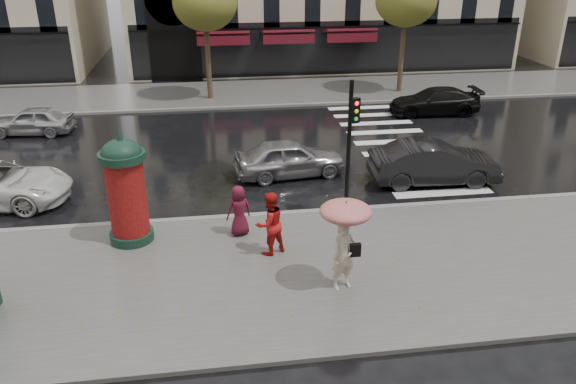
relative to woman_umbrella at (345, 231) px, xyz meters
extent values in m
plane|color=black|center=(-1.04, 1.45, -1.74)|extent=(160.00, 160.00, 0.00)
cube|color=#474744|center=(-1.04, 0.95, -1.68)|extent=(90.00, 7.00, 0.12)
cube|color=#474744|center=(-1.04, 20.45, -1.68)|extent=(90.00, 6.00, 0.12)
cube|color=slate|center=(-1.04, 4.45, -1.67)|extent=(90.00, 0.25, 0.14)
cube|color=slate|center=(-1.04, 17.45, -1.67)|extent=(90.00, 0.25, 0.14)
cube|color=silver|center=(4.96, 11.05, -1.73)|extent=(3.60, 11.75, 0.01)
cylinder|color=#38281C|center=(-3.04, 19.45, 0.86)|extent=(0.28, 0.28, 5.20)
ellipsoid|color=#3B551B|center=(-3.04, 19.45, 3.46)|extent=(3.40, 3.40, 2.89)
cylinder|color=#38281C|center=(7.96, 19.45, 0.86)|extent=(0.28, 0.28, 5.20)
ellipsoid|color=#3B551B|center=(7.96, 19.45, 3.46)|extent=(3.40, 3.40, 2.89)
imported|color=beige|center=(0.00, 0.00, -0.70)|extent=(0.78, 0.64, 1.84)
cylinder|color=black|center=(0.00, 0.00, -0.08)|extent=(0.02, 0.02, 1.17)
ellipsoid|color=#B8225C|center=(0.00, 0.00, 0.53)|extent=(1.28, 1.28, 0.45)
cone|color=black|center=(0.00, 0.00, 0.79)|extent=(0.04, 0.04, 0.10)
cube|color=black|center=(0.27, -0.07, -0.51)|extent=(0.27, 0.12, 0.34)
imported|color=#B51616|center=(-1.64, 1.98, -0.69)|extent=(1.13, 1.05, 1.85)
imported|color=#511022|center=(-2.42, 3.21, -0.84)|extent=(0.88, 0.72, 1.56)
cylinder|color=black|center=(-5.60, 3.32, -1.48)|extent=(1.27, 1.27, 0.27)
cylinder|color=maroon|center=(-5.60, 3.32, -0.21)|extent=(1.09, 1.09, 2.27)
cylinder|color=black|center=(-5.60, 3.32, 1.02)|extent=(1.31, 1.31, 0.23)
ellipsoid|color=black|center=(-5.60, 3.32, 1.11)|extent=(1.13, 1.13, 0.79)
cone|color=black|center=(-5.60, 3.32, 1.70)|extent=(0.18, 0.18, 0.41)
cylinder|color=black|center=(1.11, 4.25, 0.55)|extent=(0.13, 0.13, 4.34)
cube|color=black|center=(1.18, 4.02, 1.85)|extent=(0.32, 0.26, 0.76)
imported|color=#99999D|center=(-0.23, 7.85, -1.03)|extent=(4.37, 2.20, 1.43)
imported|color=black|center=(4.93, 6.42, -0.96)|extent=(4.78, 1.88, 1.55)
imported|color=black|center=(8.35, 15.01, -1.07)|extent=(4.70, 2.14, 1.33)
imported|color=#AEAEB2|center=(-11.26, 14.48, -1.10)|extent=(3.88, 1.88, 1.28)
camera|label=1|loc=(-3.10, -11.80, 6.52)|focal=35.00mm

